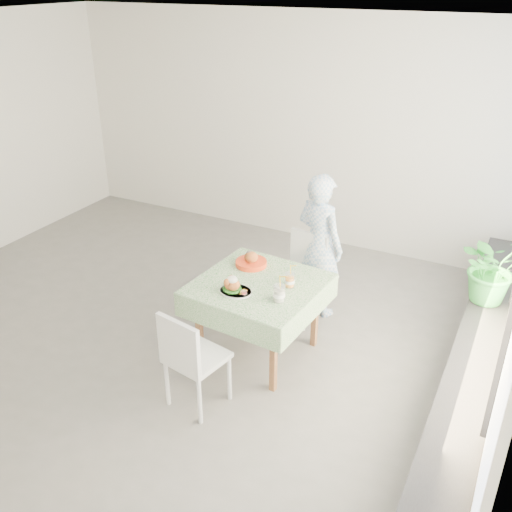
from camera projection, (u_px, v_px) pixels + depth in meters
The scene contains 13 objects.
floor at pixel (179, 321), 5.77m from camera, with size 6.00×6.00×0.00m, color #615F5C.
ceiling at pixel (158, 24), 4.51m from camera, with size 6.00×6.00×0.00m, color white.
wall_back at pixel (285, 129), 7.12m from camera, with size 6.00×0.02×2.80m, color white.
window_ledge at pixel (472, 384), 4.52m from camera, with size 0.40×4.80×0.50m, color black.
cafe_table at pixel (258, 310), 5.09m from camera, with size 1.12×1.12×0.74m.
chair_far at pixel (299, 293), 5.74m from camera, with size 0.46×0.46×0.88m.
chair_near at pixel (197, 376), 4.57m from camera, with size 0.48×0.48×0.88m.
diner at pixel (320, 245), 5.64m from camera, with size 0.54×0.36×1.49m, color #87B0D8.
main_dish at pixel (234, 287), 4.81m from camera, with size 0.29×0.29×0.15m.
juice_cup_orange at pixel (290, 281), 4.89m from camera, with size 0.09×0.09×0.25m.
juice_cup_lemonade at pixel (279, 294), 4.67m from camera, with size 0.10×0.10×0.28m.
second_dish at pixel (251, 261), 5.25m from camera, with size 0.29×0.29×0.14m.
potted_plant at pixel (493, 267), 5.04m from camera, with size 0.60×0.52×0.66m, color #28782D.
Camera 1 is at (2.90, -3.96, 3.19)m, focal length 40.00 mm.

